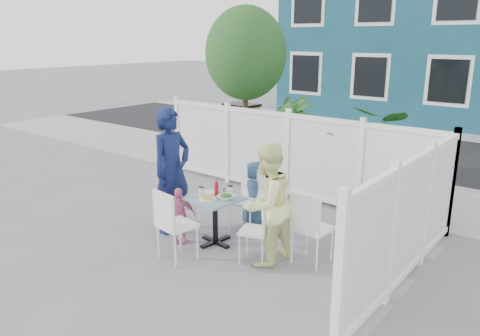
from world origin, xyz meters
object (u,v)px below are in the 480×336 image
Objects in this scene: spare_table at (366,207)px; chair_right at (260,226)px; utility_cabinet at (242,134)px; toddler at (179,215)px; chair_back at (249,195)px; chair_near at (172,220)px; main_table at (215,208)px; man at (172,171)px; boy at (255,194)px; woman at (267,205)px; chair_left at (177,200)px.

spare_table is 0.88× the size of chair_right.
utility_cabinet is 1.59× the size of toddler.
chair_right is at bearing 130.73° from chair_back.
main_table is at bearing 91.12° from chair_near.
chair_near is at bearing 80.79° from chair_back.
toddler is (-1.29, -0.26, -0.09)m from chair_right.
main_table is at bearing -13.44° from toddler.
utility_cabinet is at bearing 25.04° from man.
main_table is 2.19m from spare_table.
chair_near is 1.70m from boy.
chair_right is 0.91× the size of chair_back.
chair_back is at bearing 17.71° from toddler.
woman is 1.96× the size of toddler.
chair_back is at bearing 86.85° from main_table.
toddler reaches higher than spare_table.
man is 0.73m from toddler.
chair_right is at bearing 45.58° from chair_near.
chair_near is (2.60, -4.78, -0.09)m from utility_cabinet.
utility_cabinet reaches higher than main_table.
woman is at bearing -118.69° from spare_table.
chair_left is 0.81× the size of boy.
woman is at bearing -89.52° from man.
boy is at bearing 94.17° from chair_near.
chair_left is (-0.79, -0.00, -0.06)m from main_table.
boy is (-1.68, -0.45, -0.03)m from spare_table.
chair_left is at bearing -179.74° from main_table.
chair_back is at bearing 92.92° from chair_near.
main_table is 0.56m from toddler.
chair_right is (0.84, -0.05, -0.05)m from main_table.
main_table is 0.95m from man.
utility_cabinet is at bearing -133.39° from woman.
main_table is 0.97m from woman.
chair_left is (1.90, -4.02, -0.17)m from utility_cabinet.
chair_right is 0.33m from woman.
boy reaches higher than spare_table.
spare_table is 0.73× the size of boy.
woman is (0.89, -0.78, 0.27)m from chair_back.
chair_back is (0.84, 0.76, 0.06)m from chair_left.
utility_cabinet is 5.38m from chair_right.
spare_table is 2.85m from chair_left.
chair_near is at bearing 36.36° from chair_left.
spare_table is 1.74m from boy.
utility_cabinet is 1.75× the size of spare_table.
chair_back is at bearing 25.38° from chair_right.
woman is at bearing 143.09° from boy.
utility_cabinet is 1.35× the size of chair_near.
woman is at bearing 82.94° from chair_left.
chair_left is 1.75m from woman.
chair_left is 0.98× the size of chair_right.
chair_near is at bearing -129.83° from spare_table.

